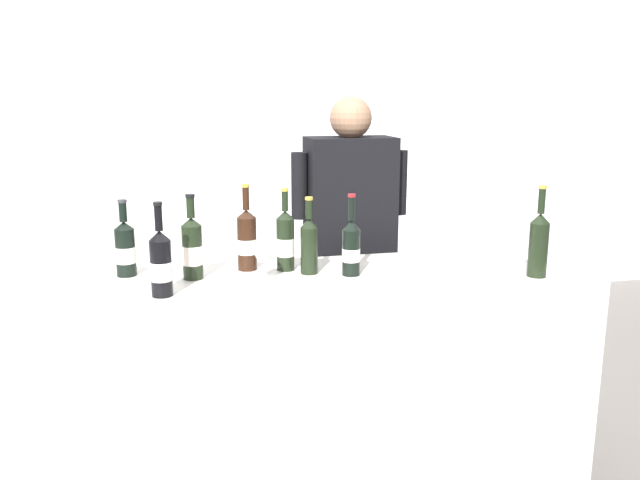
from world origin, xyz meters
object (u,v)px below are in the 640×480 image
at_px(wine_bottle_3, 161,263).
at_px(wine_bottle_5, 309,244).
at_px(wine_bottle_4, 285,241).
at_px(wine_bottle_6, 351,247).
at_px(wine_bottle_2, 125,248).
at_px(wine_glass, 263,253).
at_px(wine_bottle_0, 192,248).
at_px(person_server, 349,268).
at_px(wine_bottle_1, 539,243).
at_px(wine_bottle_7, 247,239).

xyz_separation_m(wine_bottle_3, wine_bottle_5, (0.58, 0.18, 0.00)).
bearing_deg(wine_bottle_3, wine_bottle_4, 27.25).
relative_size(wine_bottle_3, wine_bottle_6, 1.04).
height_order(wine_bottle_4, wine_bottle_6, wine_bottle_4).
xyz_separation_m(wine_bottle_2, wine_bottle_3, (0.14, -0.31, 0.01)).
height_order(wine_bottle_2, wine_glass, wine_bottle_2).
xyz_separation_m(wine_bottle_0, person_server, (0.78, 0.54, -0.27)).
xyz_separation_m(wine_bottle_3, person_server, (0.90, 0.75, -0.27)).
xyz_separation_m(wine_bottle_1, wine_bottle_6, (-0.72, 0.18, -0.02)).
bearing_deg(wine_bottle_3, wine_glass, 15.94).
relative_size(wine_bottle_6, wine_bottle_7, 0.92).
distance_m(wine_bottle_1, wine_bottle_3, 1.46).
relative_size(wine_bottle_2, wine_bottle_3, 0.90).
xyz_separation_m(wine_bottle_7, wine_glass, (0.04, -0.18, -0.02)).
bearing_deg(wine_bottle_4, wine_bottle_6, -28.41).
bearing_deg(wine_bottle_1, wine_bottle_5, 164.75).
xyz_separation_m(wine_bottle_1, wine_bottle_4, (-0.96, 0.31, -0.01)).
relative_size(wine_bottle_4, wine_bottle_5, 1.09).
bearing_deg(wine_bottle_4, wine_bottle_0, -172.26).
xyz_separation_m(wine_bottle_5, wine_bottle_7, (-0.24, 0.11, 0.01)).
height_order(wine_bottle_3, person_server, person_server).
xyz_separation_m(wine_bottle_1, wine_bottle_2, (-1.60, 0.36, -0.03)).
bearing_deg(wine_glass, wine_bottle_4, 52.73).
distance_m(wine_bottle_5, wine_bottle_6, 0.17).
height_order(wine_bottle_0, wine_bottle_5, wine_bottle_0).
xyz_separation_m(wine_bottle_1, wine_bottle_3, (-1.45, 0.06, -0.02)).
relative_size(wine_bottle_5, wine_bottle_7, 0.88).
bearing_deg(wine_bottle_0, person_server, 34.83).
distance_m(wine_bottle_7, person_server, 0.77).
relative_size(wine_bottle_7, person_server, 0.22).
distance_m(wine_bottle_7, wine_glass, 0.19).
bearing_deg(wine_bottle_5, wine_glass, -159.88).
bearing_deg(wine_bottle_0, wine_bottle_5, -2.72).
distance_m(wine_bottle_6, person_server, 0.70).
relative_size(wine_bottle_4, wine_bottle_6, 1.04).
relative_size(wine_bottle_0, wine_bottle_3, 0.98).
distance_m(wine_bottle_2, wine_bottle_5, 0.73).
bearing_deg(wine_bottle_4, wine_bottle_7, 165.56).
bearing_deg(wine_bottle_2, wine_bottle_3, -64.87).
distance_m(wine_bottle_1, wine_bottle_2, 1.64).
xyz_separation_m(wine_bottle_2, wine_bottle_7, (0.48, -0.01, 0.02)).
bearing_deg(person_server, wine_bottle_0, -145.17).
bearing_deg(wine_glass, wine_bottle_0, 160.75).
distance_m(wine_bottle_4, wine_bottle_5, 0.11).
bearing_deg(wine_bottle_6, wine_bottle_0, 172.61).
xyz_separation_m(wine_bottle_3, wine_glass, (0.38, 0.11, -0.01)).
xyz_separation_m(wine_bottle_2, wine_glass, (0.53, -0.20, -0.00)).
height_order(wine_bottle_7, person_server, person_server).
xyz_separation_m(wine_bottle_0, wine_bottle_1, (1.34, -0.26, 0.01)).
xyz_separation_m(wine_bottle_2, wine_bottle_6, (0.88, -0.18, 0.00)).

